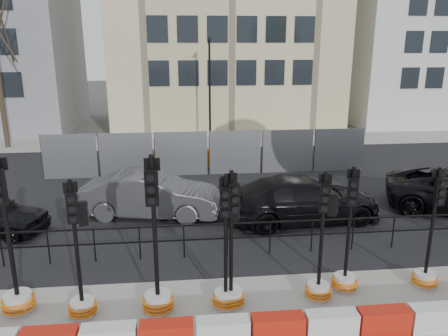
{
  "coord_description": "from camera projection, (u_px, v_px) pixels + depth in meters",
  "views": [
    {
      "loc": [
        -1.21,
        -9.78,
        5.78
      ],
      "look_at": [
        0.09,
        3.0,
        2.05
      ],
      "focal_mm": 35.0,
      "sensor_mm": 36.0,
      "label": 1
    }
  ],
  "objects": [
    {
      "name": "ground",
      "position": [
        233.0,
        278.0,
        11.08
      ],
      "size": [
        120.0,
        120.0,
        0.0
      ],
      "primitive_type": "plane",
      "color": "#51514C",
      "rests_on": "ground"
    },
    {
      "name": "road",
      "position": [
        212.0,
        189.0,
        17.76
      ],
      "size": [
        40.0,
        14.0,
        0.03
      ],
      "primitive_type": "cube",
      "color": "black",
      "rests_on": "ground"
    },
    {
      "name": "sidewalk_far",
      "position": [
        201.0,
        141.0,
        26.36
      ],
      "size": [
        40.0,
        4.0,
        0.02
      ],
      "primitive_type": "cube",
      "color": "gray",
      "rests_on": "ground"
    },
    {
      "name": "building_white",
      "position": [
        430.0,
        10.0,
        31.51
      ],
      "size": [
        12.0,
        9.06,
        16.0
      ],
      "color": "silver",
      "rests_on": "ground"
    },
    {
      "name": "kerb_railing",
      "position": [
        227.0,
        234.0,
        12.03
      ],
      "size": [
        18.0,
        0.04,
        1.0
      ],
      "color": "black",
      "rests_on": "ground"
    },
    {
      "name": "heras_fencing",
      "position": [
        207.0,
        156.0,
        20.25
      ],
      "size": [
        14.33,
        1.72,
        2.0
      ],
      "color": "gray",
      "rests_on": "ground"
    },
    {
      "name": "lamp_post_far",
      "position": [
        210.0,
        89.0,
        24.54
      ],
      "size": [
        0.12,
        0.56,
        6.0
      ],
      "color": "black",
      "rests_on": "ground"
    },
    {
      "name": "traffic_signal_a",
      "position": [
        15.0,
        282.0,
        9.5
      ],
      "size": [
        0.71,
        0.71,
        3.62
      ],
      "rotation": [
        0.0,
        0.0,
        0.07
      ],
      "color": "white",
      "rests_on": "ground"
    },
    {
      "name": "traffic_signal_b",
      "position": [
        81.0,
        285.0,
        9.37
      ],
      "size": [
        0.62,
        0.62,
        3.14
      ],
      "rotation": [
        0.0,
        0.0,
        0.23
      ],
      "color": "white",
      "rests_on": "ground"
    },
    {
      "name": "traffic_signal_c",
      "position": [
        157.0,
        282.0,
        9.51
      ],
      "size": [
        0.71,
        0.71,
        3.61
      ],
      "rotation": [
        0.0,
        0.0,
        -0.07
      ],
      "color": "white",
      "rests_on": "ground"
    },
    {
      "name": "traffic_signal_d",
      "position": [
        226.0,
        277.0,
        9.69
      ],
      "size": [
        0.62,
        0.62,
        3.12
      ],
      "rotation": [
        0.0,
        0.0,
        -0.17
      ],
      "color": "white",
      "rests_on": "ground"
    },
    {
      "name": "traffic_signal_e",
      "position": [
        231.0,
        280.0,
        9.76
      ],
      "size": [
        0.63,
        0.63,
        3.21
      ],
      "rotation": [
        0.0,
        0.0,
        0.24
      ],
      "color": "white",
      "rests_on": "ground"
    },
    {
      "name": "traffic_signal_f",
      "position": [
        320.0,
        270.0,
        10.0
      ],
      "size": [
        0.61,
        0.61,
        3.11
      ],
      "rotation": [
        0.0,
        0.0,
        -0.25
      ],
      "color": "white",
      "rests_on": "ground"
    },
    {
      "name": "traffic_signal_g",
      "position": [
        346.0,
        266.0,
        10.4
      ],
      "size": [
        0.61,
        0.61,
        3.1
      ],
      "rotation": [
        0.0,
        0.0,
        -0.3
      ],
      "color": "white",
      "rests_on": "ground"
    },
    {
      "name": "traffic_signal_h",
      "position": [
        427.0,
        263.0,
        10.54
      ],
      "size": [
        0.6,
        0.6,
        3.05
      ],
      "rotation": [
        0.0,
        0.0,
        -0.02
      ],
      "color": "white",
      "rests_on": "ground"
    },
    {
      "name": "car_b",
      "position": [
        151.0,
        195.0,
        14.86
      ],
      "size": [
        3.29,
        5.25,
        1.54
      ],
      "primitive_type": "imported",
      "rotation": [
        0.0,
        0.0,
        1.39
      ],
      "color": "#444448",
      "rests_on": "ground"
    },
    {
      "name": "car_c",
      "position": [
        302.0,
        199.0,
        14.45
      ],
      "size": [
        3.07,
        5.59,
        1.51
      ],
      "primitive_type": "imported",
      "rotation": [
        0.0,
        0.0,
        1.66
      ],
      "color": "black",
      "rests_on": "ground"
    }
  ]
}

